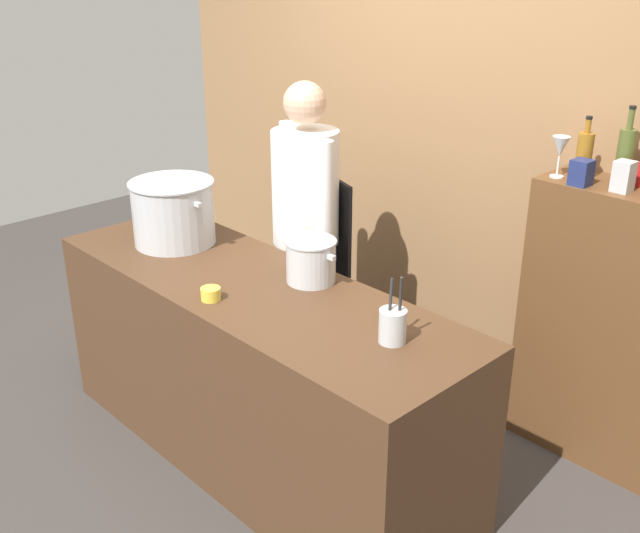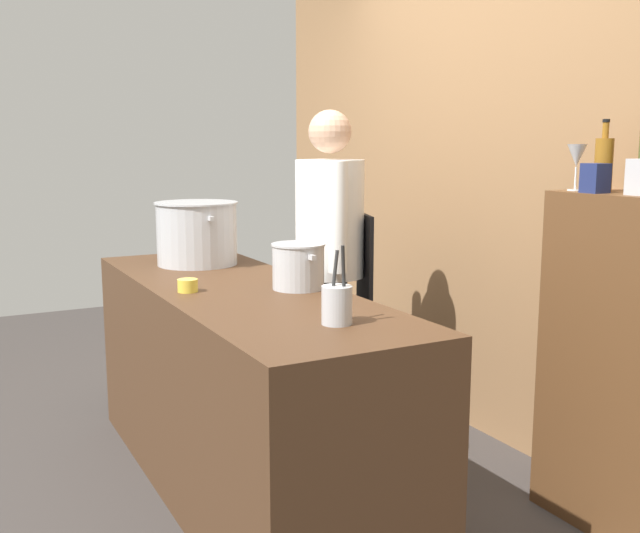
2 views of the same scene
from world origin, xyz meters
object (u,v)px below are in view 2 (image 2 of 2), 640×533
at_px(spice_tin_silver, 640,177).
at_px(spice_tin_navy, 595,178).
at_px(stockpot_small, 298,266).
at_px(stockpot_large, 197,233).
at_px(wine_bottle_amber, 604,164).
at_px(utensil_crock, 337,304).
at_px(wine_glass_short, 577,157).
at_px(butter_jar, 188,285).
at_px(chef, 331,252).

distance_m(spice_tin_silver, spice_tin_navy, 0.17).
xyz_separation_m(stockpot_small, spice_tin_navy, (0.74, 0.88, 0.37)).
xyz_separation_m(stockpot_large, wine_bottle_amber, (1.50, 1.14, 0.37)).
xyz_separation_m(utensil_crock, spice_tin_navy, (0.13, 1.03, 0.40)).
bearing_deg(wine_bottle_amber, wine_glass_short, -150.22).
bearing_deg(stockpot_large, butter_jar, -21.80).
bearing_deg(spice_tin_silver, spice_tin_navy, -165.37).
xyz_separation_m(stockpot_large, wine_glass_short, (1.41, 1.09, 0.39)).
bearing_deg(stockpot_small, butter_jar, -109.30).
distance_m(stockpot_small, wine_bottle_amber, 1.27).
bearing_deg(chef, spice_tin_navy, -140.28).
bearing_deg(spice_tin_navy, stockpot_small, -130.16).
xyz_separation_m(chef, butter_jar, (0.32, -0.84, -0.04)).
xyz_separation_m(stockpot_small, wine_glass_short, (0.61, 0.92, 0.45)).
bearing_deg(utensil_crock, spice_tin_silver, 74.58).
distance_m(stockpot_large, wine_glass_short, 1.82).
bearing_deg(stockpot_small, spice_tin_navy, 49.84).
distance_m(utensil_crock, butter_jar, 0.81).
bearing_deg(stockpot_small, wine_bottle_amber, 54.16).
height_order(stockpot_small, utensil_crock, utensil_crock).
bearing_deg(butter_jar, stockpot_small, 70.70).
relative_size(stockpot_small, utensil_crock, 1.06).
height_order(chef, stockpot_large, chef).
bearing_deg(butter_jar, chef, 111.06).
relative_size(utensil_crock, butter_jar, 3.25).
xyz_separation_m(wine_bottle_amber, spice_tin_navy, (0.04, -0.09, -0.05)).
relative_size(stockpot_large, butter_jar, 5.61).
height_order(wine_glass_short, spice_tin_silver, wine_glass_short).
distance_m(stockpot_large, wine_bottle_amber, 1.91).
xyz_separation_m(chef, spice_tin_silver, (1.38, 0.51, 0.41)).
bearing_deg(spice_tin_navy, wine_glass_short, 163.91).
distance_m(stockpot_small, butter_jar, 0.46).
relative_size(stockpot_large, spice_tin_silver, 3.60).
height_order(chef, wine_bottle_amber, chef).
bearing_deg(spice_tin_navy, spice_tin_silver, 14.63).
distance_m(utensil_crock, spice_tin_silver, 1.19).
relative_size(butter_jar, spice_tin_silver, 0.64).
height_order(utensil_crock, wine_glass_short, wine_glass_short).
bearing_deg(spice_tin_navy, wine_bottle_amber, 115.87).
bearing_deg(spice_tin_silver, stockpot_small, -134.50).
relative_size(stockpot_small, wine_glass_short, 1.59).
distance_m(stockpot_large, stockpot_small, 0.82).
bearing_deg(butter_jar, wine_glass_short, 60.53).
bearing_deg(stockpot_large, wine_glass_short, 37.63).
height_order(chef, spice_tin_navy, chef).
relative_size(chef, spice_tin_silver, 12.80).
xyz_separation_m(butter_jar, wine_bottle_amber, (0.85, 1.39, 0.50)).
bearing_deg(utensil_crock, stockpot_large, -179.40).
relative_size(chef, spice_tin_navy, 15.02).
relative_size(butter_jar, wine_glass_short, 0.46).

